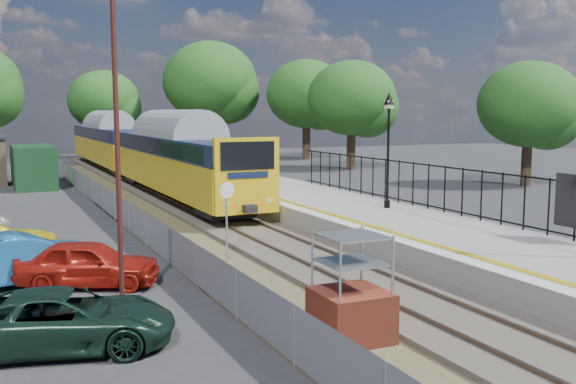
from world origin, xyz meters
TOP-DOWN VIEW (x-y plane):
  - ground at (0.00, 0.00)m, footprint 120.00×120.00m
  - track_bed at (-0.47, 9.67)m, footprint 5.90×80.00m
  - platform at (4.20, 8.00)m, footprint 5.00×70.00m
  - platform_edge at (2.14, 8.00)m, footprint 0.90×70.00m
  - victorian_lamp_north at (5.30, 6.00)m, footprint 0.44×0.44m
  - palisade_fence at (6.55, 2.24)m, footprint 0.12×26.00m
  - wire_fence at (-4.20, 12.00)m, footprint 0.06×52.00m
  - tree_line at (1.40, 42.00)m, footprint 56.80×43.80m
  - train at (0.00, 28.27)m, footprint 2.82×40.83m
  - brick_plinth at (-2.57, -4.33)m, footprint 1.44×1.44m
  - speed_sign at (-2.50, 3.31)m, footprint 0.51×0.15m
  - carpark_lamp at (-6.47, -0.36)m, footprint 0.25×0.50m
  - car_green at (-7.98, -2.24)m, footprint 4.77×3.10m
  - car_red at (-6.83, 2.38)m, footprint 4.08×2.90m
  - car_blue at (-8.44, 3.45)m, footprint 4.53×2.44m

SIDE VIEW (x-z plane):
  - ground at x=0.00m, z-range 0.00..0.00m
  - track_bed at x=-0.47m, z-range -0.05..0.24m
  - platform at x=4.20m, z-range 0.00..0.90m
  - wire_fence at x=-4.20m, z-range 0.00..1.20m
  - car_green at x=-7.98m, z-range 0.00..1.22m
  - car_red at x=-6.83m, z-range 0.00..1.29m
  - car_blue at x=-8.44m, z-range 0.00..1.42m
  - platform_edge at x=2.14m, z-range 0.90..0.91m
  - brick_plinth at x=-2.57m, z-range -0.05..2.24m
  - speed_sign at x=-2.50m, z-range 0.44..3.03m
  - palisade_fence at x=6.55m, z-range 0.84..2.84m
  - train at x=0.00m, z-range 0.59..4.09m
  - victorian_lamp_north at x=5.30m, z-range 2.00..6.60m
  - carpark_lamp at x=-6.47m, z-range 0.50..8.14m
  - tree_line at x=1.40m, z-range 0.67..12.55m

